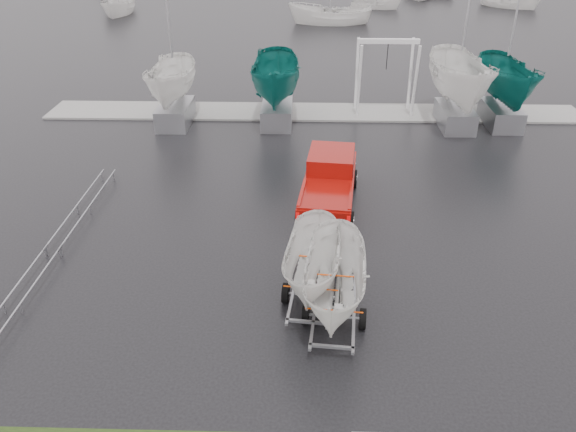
{
  "coord_description": "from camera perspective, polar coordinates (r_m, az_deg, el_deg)",
  "views": [
    {
      "loc": [
        -0.66,
        -17.64,
        10.5
      ],
      "look_at": [
        -1.11,
        -1.12,
        1.2
      ],
      "focal_mm": 35.0,
      "sensor_mm": 36.0,
      "label": 1
    }
  ],
  "objects": [
    {
      "name": "ground_plane",
      "position": [
        20.54,
        3.19,
        -1.43
      ],
      "size": [
        120.0,
        120.0,
        0.0
      ],
      "primitive_type": "plane",
      "color": "black",
      "rests_on": "ground"
    },
    {
      "name": "pickup_truck",
      "position": [
        22.02,
        4.24,
        3.67
      ],
      "size": [
        2.57,
        5.84,
        1.88
      ],
      "rotation": [
        0.0,
        0.0,
        -0.11
      ],
      "color": "maroon",
      "rests_on": "ground"
    },
    {
      "name": "moored_boat_3",
      "position": [
        71.94,
        21.47,
        19.11
      ],
      "size": [
        3.73,
        3.71,
        11.5
      ],
      "rotation": [
        0.0,
        0.0,
        0.95
      ],
      "color": "silver",
      "rests_on": "ground"
    },
    {
      "name": "trailer_parked",
      "position": [
        14.79,
        5.13,
        -2.18
      ],
      "size": [
        1.92,
        3.7,
        5.16
      ],
      "rotation": [
        0.0,
        0.0,
        -0.09
      ],
      "color": "gray",
      "rests_on": "ground"
    },
    {
      "name": "mast_rack_1",
      "position": [
        18.23,
        -26.27,
        -8.01
      ],
      "size": [
        0.56,
        6.5,
        0.06
      ],
      "rotation": [
        0.0,
        0.0,
        1.57
      ],
      "color": "gray",
      "rests_on": "ground"
    },
    {
      "name": "dock",
      "position": [
        32.38,
        2.7,
        10.51
      ],
      "size": [
        30.0,
        3.0,
        0.12
      ],
      "primitive_type": "cube",
      "color": "gray",
      "rests_on": "ground"
    },
    {
      "name": "keelboat_3",
      "position": [
        31.52,
        21.84,
        15.09
      ],
      "size": [
        2.39,
        3.2,
        10.56
      ],
      "color": "gray",
      "rests_on": "ground"
    },
    {
      "name": "boat_hoist",
      "position": [
        31.94,
        9.96,
        14.75
      ],
      "size": [
        3.3,
        2.18,
        4.12
      ],
      "color": "silver",
      "rests_on": "ground"
    },
    {
      "name": "keelboat_1",
      "position": [
        29.59,
        -1.19,
        16.66
      ],
      "size": [
        2.51,
        3.2,
        7.78
      ],
      "color": "gray",
      "rests_on": "ground"
    },
    {
      "name": "mast_rack_0",
      "position": [
        22.8,
        -20.08,
        1.01
      ],
      "size": [
        0.56,
        6.5,
        0.06
      ],
      "rotation": [
        0.0,
        0.0,
        1.57
      ],
      "color": "gray",
      "rests_on": "ground"
    },
    {
      "name": "keelboat_0",
      "position": [
        30.24,
        -11.92,
        15.49
      ],
      "size": [
        2.25,
        3.2,
        10.42
      ],
      "color": "gray",
      "rests_on": "ground"
    },
    {
      "name": "keelboat_2",
      "position": [
        30.38,
        17.6,
        16.31
      ],
      "size": [
        2.7,
        3.2,
        10.88
      ],
      "color": "gray",
      "rests_on": "ground"
    },
    {
      "name": "moored_boat_1",
      "position": [
        58.02,
        4.26,
        18.87
      ],
      "size": [
        3.13,
        3.05,
        12.04
      ],
      "rotation": [
        0.0,
        0.0,
        4.71
      ],
      "color": "silver",
      "rests_on": "ground"
    },
    {
      "name": "moored_boat_2",
      "position": [
        67.55,
        8.91,
        20.11
      ],
      "size": [
        2.79,
        2.76,
        10.83
      ],
      "rotation": [
        0.0,
        0.0,
        1.21
      ],
      "color": "silver",
      "rests_on": "ground"
    },
    {
      "name": "trailer_hitched",
      "position": [
        15.67,
        2.74,
        -0.87
      ],
      "size": [
        1.84,
        3.71,
        4.81
      ],
      "rotation": [
        0.0,
        0.0,
        -0.11
      ],
      "color": "gray",
      "rests_on": "ground"
    },
    {
      "name": "moored_boat_4",
      "position": [
        76.25,
        -17.53,
        20.22
      ],
      "size": [
        3.66,
        3.7,
        11.68
      ],
      "rotation": [
        0.0,
        0.0,
        3.54
      ],
      "color": "silver",
      "rests_on": "ground"
    },
    {
      "name": "moored_boat_0",
      "position": [
        65.81,
        -16.64,
        19.06
      ],
      "size": [
        2.79,
        2.86,
        11.66
      ],
      "rotation": [
        0.0,
        0.0,
        0.01
      ],
      "color": "silver",
      "rests_on": "ground"
    }
  ]
}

